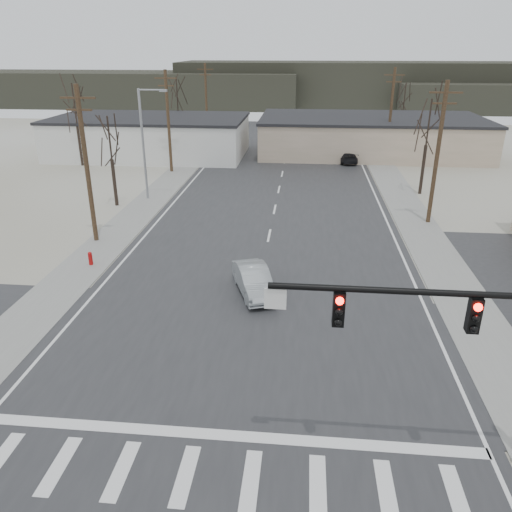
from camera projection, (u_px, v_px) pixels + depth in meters
The scene contains 25 objects.
ground at pixel (245, 350), 21.48m from camera, with size 140.00×140.00×0.00m, color beige.
main_road at pixel (270, 231), 35.22m from camera, with size 18.00×110.00×0.05m, color #28282B.
cross_road at pixel (245, 349), 21.47m from camera, with size 90.00×10.00×0.04m, color #28282B.
sidewalk_left at pixel (145, 206), 40.76m from camera, with size 3.00×90.00×0.06m, color gray.
sidewalk_right at pixel (410, 213), 38.85m from camera, with size 3.00×90.00×0.06m, color gray.
traffic_signal_mast at pixel (511, 347), 13.26m from camera, with size 8.95×0.43×7.20m.
fire_hydrant at pixel (90, 258), 29.56m from camera, with size 0.24×0.24×0.87m.
building_left_far at pixel (150, 136), 58.72m from camera, with size 22.30×12.30×4.50m.
building_right_far at pixel (370, 135), 60.08m from camera, with size 26.30×14.30×4.30m.
upole_left_b at pixel (86, 163), 31.49m from camera, with size 2.20×0.30×10.00m.
upole_left_c at pixel (168, 120), 49.83m from camera, with size 2.20×0.30×10.00m.
upole_left_d at pixel (206, 100), 68.16m from camera, with size 2.20×0.30×10.00m.
upole_right_a at pixel (438, 152), 34.91m from camera, with size 2.20×0.30×10.00m.
upole_right_b at pixel (391, 113), 55.09m from camera, with size 2.20×0.30×10.00m.
streetlight_main at pixel (145, 139), 40.65m from camera, with size 2.40×0.25×9.00m.
tree_left_near at pixel (110, 141), 38.96m from camera, with size 3.30×3.30×7.35m.
tree_right_mid at pixel (429, 125), 41.88m from camera, with size 3.74×3.74×8.33m.
tree_left_far at pixel (177, 96), 62.48m from camera, with size 3.96×3.96×8.82m.
tree_right_far at pixel (404, 99), 65.63m from camera, with size 3.52×3.52×7.84m.
tree_left_mid at pixel (75, 106), 52.20m from camera, with size 3.96×3.96×8.82m.
hill_left at pixel (134, 89), 107.63m from camera, with size 70.00×18.00×7.00m, color #333026.
hill_center at pixel (368, 84), 106.40m from camera, with size 80.00×18.00×9.00m, color #333026.
sedan_crossing at pixel (254, 280), 26.08m from camera, with size 1.52×4.35×1.43m, color gray.
car_far_a at pixel (347, 156), 55.69m from camera, with size 1.88×4.62×1.34m, color black.
car_far_b at pixel (284, 123), 79.68m from camera, with size 1.52×3.77×1.29m, color black.
Camera 1 is at (2.25, -18.08, 12.08)m, focal length 35.00 mm.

